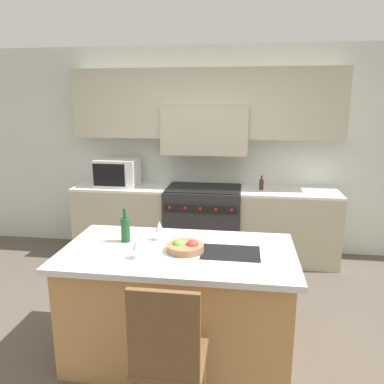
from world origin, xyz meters
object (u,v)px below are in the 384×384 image
Objects in this scene: wine_bottle at (125,229)px; oil_bottle_on_counter at (261,184)px; range_stove at (203,222)px; wine_glass_far at (159,227)px; microwave at (117,172)px; wine_glass_near at (137,244)px; island_chair at (168,355)px; fruit_bowl at (185,247)px.

oil_bottle_on_counter is (1.16, 1.92, -0.02)m from wine_bottle.
wine_glass_far reaches higher than range_stove.
wine_glass_near is (0.90, -2.20, -0.09)m from microwave.
wine_glass_far reaches higher than island_chair.
microwave is 1.91× the size of wine_bottle.
wine_glass_far is (0.97, -1.82, -0.09)m from microwave.
microwave reaches higher than wine_bottle.
island_chair is 5.86× the size of oil_bottle_on_counter.
oil_bottle_on_counter is (0.73, 0.05, 0.52)m from range_stove.
wine_glass_far is 0.91× the size of oil_bottle_on_counter.
microwave is 2.02m from wine_bottle.
oil_bottle_on_counter reaches higher than range_stove.
microwave is 3.30× the size of wine_glass_far.
wine_bottle is at bearing -121.00° from oil_bottle_on_counter.
wine_glass_near is 2.43m from oil_bottle_on_counter.
island_chair is 0.82m from wine_glass_near.
oil_bottle_on_counter is at bearing 64.18° from wine_glass_far.
range_stove is 2.06m from fruit_bowl.
microwave is 3.30× the size of wine_glass_near.
oil_bottle_on_counter is (0.63, 2.84, 0.40)m from island_chair.
wine_bottle is at bearing -102.89° from range_stove.
wine_bottle is 1.72× the size of wine_glass_far.
fruit_bowl is (0.25, -0.21, -0.08)m from wine_glass_far.
microwave is 1.89× the size of fruit_bowl.
fruit_bowl is at bearing -39.78° from wine_glass_far.
island_chair is 1.11m from wine_glass_far.
microwave is 2.38m from wine_glass_near.
wine_bottle is at bearing 119.91° from island_chair.
wine_bottle is at bearing 165.50° from fruit_bowl.
range_stove is 5.35× the size of oil_bottle_on_counter.
range_stove is 2.26m from wine_glass_near.
wine_glass_far is at bearing 140.22° from fruit_bowl.
microwave is 3.11m from island_chair.
fruit_bowl is at bearing -87.69° from range_stove.
range_stove is 5.92× the size of wine_glass_near.
wine_bottle is (-0.43, -1.87, 0.54)m from range_stove.
wine_bottle is 2.24m from oil_bottle_on_counter.
island_chair is 3.71× the size of fruit_bowl.
microwave is at bearing 179.06° from range_stove.
microwave is at bearing 112.18° from wine_glass_near.
wine_glass_far is (0.26, 0.07, 0.00)m from wine_bottle.
microwave reaches higher than fruit_bowl.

